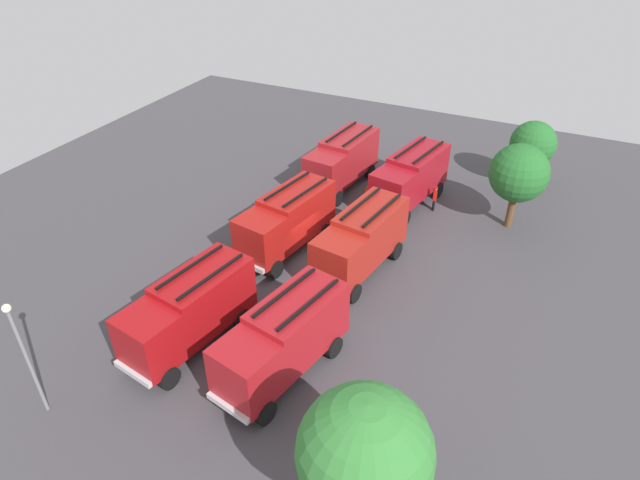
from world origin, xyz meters
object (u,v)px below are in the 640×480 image
tree_0 (533,144)px  traffic_cone_0 (367,188)px  tree_1 (519,173)px  tree_2 (365,453)px  fire_truck_4 (361,240)px  fire_truck_3 (410,177)px  firefighter_2 (267,205)px  traffic_cone_1 (339,249)px  fire_truck_5 (283,338)px  fire_truck_1 (287,220)px  fire_truck_0 (342,160)px  firefighter_1 (368,215)px  firefighter_0 (435,197)px  lamppost (24,351)px  fire_truck_2 (189,310)px  traffic_cone_2 (155,328)px

tree_0 → traffic_cone_0: (5.92, -10.27, -3.13)m
tree_1 → tree_2: bearing=-2.6°
fire_truck_4 → tree_0: tree_0 is taller
tree_2 → fire_truck_3: bearing=-165.8°
firefighter_2 → tree_0: (-12.33, 15.00, 2.44)m
firefighter_2 → traffic_cone_1: firefighter_2 is taller
fire_truck_5 → tree_1: 19.30m
traffic_cone_0 → traffic_cone_1: size_ratio=1.03×
fire_truck_1 → traffic_cone_1: fire_truck_1 is taller
fire_truck_5 → tree_2: 8.58m
fire_truck_3 → traffic_cone_1: fire_truck_3 is taller
firefighter_2 → fire_truck_0: bearing=-12.8°
fire_truck_0 → traffic_cone_0: fire_truck_0 is taller
firefighter_1 → traffic_cone_1: firefighter_1 is taller
firefighter_0 → fire_truck_1: bearing=-147.8°
lamppost → fire_truck_3: bearing=160.6°
fire_truck_3 → firefighter_1: fire_truck_3 is taller
tree_2 → traffic_cone_1: 18.00m
fire_truck_2 → firefighter_0: fire_truck_2 is taller
fire_truck_2 → traffic_cone_1: size_ratio=13.35×
tree_2 → traffic_cone_1: bearing=-153.5°
tree_2 → lamppost: 14.48m
fire_truck_2 → fire_truck_4: 10.58m
fire_truck_4 → lamppost: (15.45, -8.44, 1.39)m
fire_truck_5 → tree_0: bearing=174.8°
fire_truck_0 → fire_truck_2: 18.42m
firefighter_0 → fire_truck_0: bearing=156.8°
traffic_cone_1 → fire_truck_4: bearing=58.8°
firefighter_1 → lamppost: bearing=94.0°
firefighter_1 → traffic_cone_0: 5.02m
tree_0 → lamppost: bearing=-27.0°
fire_truck_0 → fire_truck_5: same height
fire_truck_4 → traffic_cone_1: bearing=-112.9°
fire_truck_4 → tree_1: 11.43m
fire_truck_5 → tree_2: tree_2 is taller
lamppost → tree_2: bearing=93.7°
fire_truck_2 → fire_truck_5: bearing=102.3°
fire_truck_0 → fire_truck_2: same height
fire_truck_2 → traffic_cone_0: (-18.41, 1.95, -1.86)m
fire_truck_0 → fire_truck_5: (18.17, 5.15, 0.00)m
fire_truck_0 → tree_1: (0.32, 12.28, 1.74)m
fire_truck_0 → traffic_cone_0: 2.79m
fire_truck_0 → traffic_cone_2: bearing=-0.2°
firefighter_1 → tree_1: bearing=-129.1°
tree_0 → fire_truck_4: bearing=-25.2°
fire_truck_1 → tree_2: 18.34m
firefighter_0 → fire_truck_4: bearing=-122.1°
fire_truck_0 → traffic_cone_0: (0.02, 2.08, -1.86)m
firefighter_2 → lamppost: bearing=-172.1°
traffic_cone_0 → traffic_cone_1: traffic_cone_0 is taller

